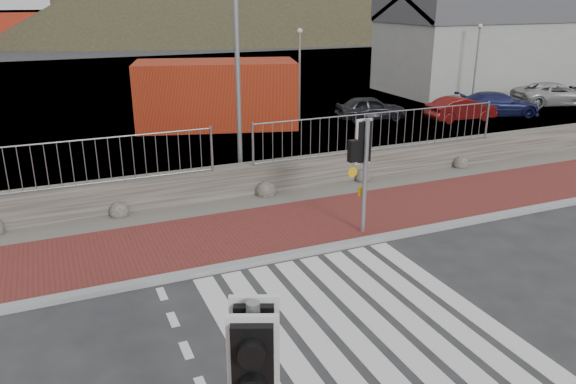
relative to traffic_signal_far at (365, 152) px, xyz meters
name	(u,v)px	position (x,y,z in m)	size (l,w,h in m)	color
ground	(361,326)	(-2.04, -3.48, -2.08)	(220.00, 220.00, 0.00)	#28282B
sidewalk_far	(268,231)	(-2.04, 1.02, -2.04)	(40.00, 3.00, 0.08)	maroon
kerb_far	(292,255)	(-2.04, -0.48, -2.03)	(40.00, 0.25, 0.12)	gray
zebra_crossing	(361,326)	(-2.04, -3.48, -2.07)	(4.62, 5.60, 0.01)	silver
gravel_strip	(242,205)	(-2.04, 3.02, -2.05)	(40.00, 1.50, 0.06)	#59544C
stone_wall	(232,182)	(-2.04, 3.82, -1.63)	(40.00, 0.60, 0.90)	#433E37
railing	(232,136)	(-2.04, 3.67, -0.26)	(18.07, 0.07, 1.22)	gray
quay	(128,91)	(-2.04, 24.42, -2.08)	(120.00, 40.00, 0.50)	#4C4C4F
water	(83,45)	(-2.04, 59.42, -2.08)	(220.00, 50.00, 0.05)	#3F4C54
harbor_building	(485,40)	(17.96, 16.42, 0.86)	(12.20, 6.20, 5.80)	#9E9E99
hills_backdrop	(130,171)	(4.71, 84.42, -25.13)	(254.00, 90.00, 100.00)	#292D1B
traffic_signal_far	(365,152)	(0.00, 0.00, 0.00)	(0.68, 0.27, 2.85)	gray
streetlight	(241,29)	(-1.37, 4.61, 2.54)	(1.74, 0.24, 8.20)	gray
shipping_container	(217,94)	(0.19, 12.81, -0.66)	(6.79, 2.83, 2.83)	#9E3811
car_a	(371,108)	(7.10, 11.34, -1.53)	(1.30, 3.23, 1.10)	black
car_b	(461,109)	(10.88, 9.59, -1.54)	(1.14, 3.28, 1.08)	#5A0D0C
car_c	(498,104)	(13.15, 9.69, -1.51)	(1.59, 3.91, 1.14)	#161945
car_d	(555,94)	(17.83, 10.62, -1.48)	(1.97, 4.28, 1.19)	#A4A4A4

